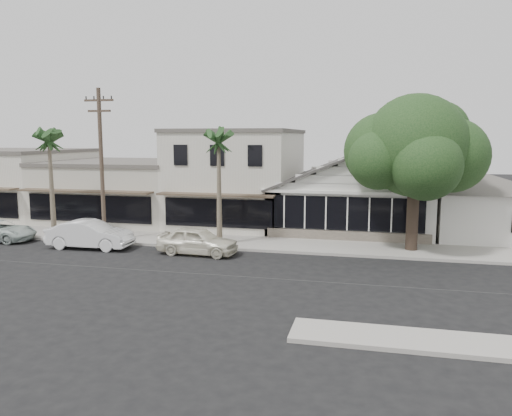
% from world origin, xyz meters
% --- Properties ---
extents(ground, '(140.00, 140.00, 0.00)m').
position_xyz_m(ground, '(0.00, 0.00, 0.00)').
color(ground, black).
rests_on(ground, ground).
extents(sidewalk_north, '(90.00, 3.50, 0.15)m').
position_xyz_m(sidewalk_north, '(-8.00, 6.75, 0.07)').
color(sidewalk_north, '#9E9991').
rests_on(sidewalk_north, ground).
extents(corner_shop, '(10.40, 8.60, 5.10)m').
position_xyz_m(corner_shop, '(5.00, 12.47, 2.62)').
color(corner_shop, silver).
rests_on(corner_shop, ground).
extents(side_cottage, '(6.00, 6.00, 3.00)m').
position_xyz_m(side_cottage, '(13.20, 11.50, 1.50)').
color(side_cottage, silver).
rests_on(side_cottage, ground).
extents(row_building_near, '(8.00, 10.00, 6.50)m').
position_xyz_m(row_building_near, '(-3.00, 13.50, 3.25)').
color(row_building_near, silver).
rests_on(row_building_near, ground).
extents(row_building_midnear, '(10.00, 10.00, 4.20)m').
position_xyz_m(row_building_midnear, '(-12.00, 13.50, 2.10)').
color(row_building_midnear, beige).
rests_on(row_building_midnear, ground).
extents(row_building_midfar, '(11.00, 10.00, 5.00)m').
position_xyz_m(row_building_midfar, '(-22.50, 13.50, 2.50)').
color(row_building_midfar, silver).
rests_on(row_building_midfar, ground).
extents(utility_pole, '(1.80, 0.24, 9.00)m').
position_xyz_m(utility_pole, '(-9.00, 5.20, 4.79)').
color(utility_pole, brown).
rests_on(utility_pole, ground).
extents(car_0, '(4.44, 2.01, 1.48)m').
position_xyz_m(car_0, '(-2.61, 3.65, 0.74)').
color(car_0, silver).
rests_on(car_0, ground).
extents(car_1, '(4.85, 1.83, 1.58)m').
position_xyz_m(car_1, '(-9.01, 3.66, 0.79)').
color(car_1, white).
rests_on(car_1, ground).
extents(shade_tree, '(7.66, 6.92, 8.50)m').
position_xyz_m(shade_tree, '(8.48, 7.01, 5.59)').
color(shade_tree, '#413027').
rests_on(shade_tree, ground).
extents(palm_east, '(2.96, 2.96, 7.04)m').
position_xyz_m(palm_east, '(-2.03, 5.71, 6.02)').
color(palm_east, '#726651').
rests_on(palm_east, ground).
extents(palm_mid, '(3.04, 3.04, 7.11)m').
position_xyz_m(palm_mid, '(-12.79, 5.76, 6.07)').
color(palm_mid, '#726651').
rests_on(palm_mid, ground).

